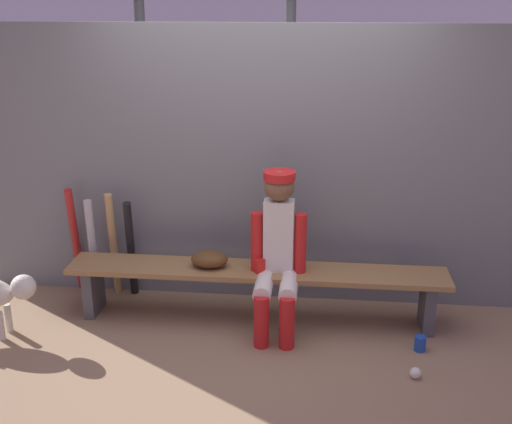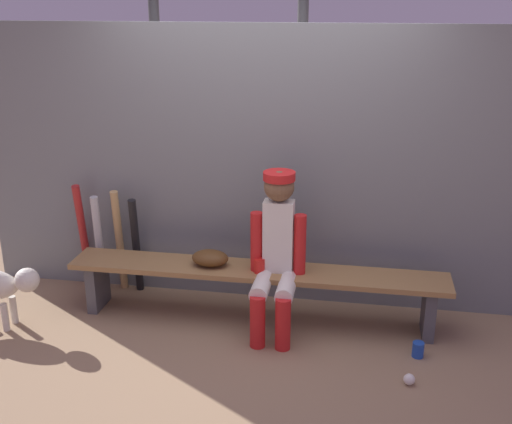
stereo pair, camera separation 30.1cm
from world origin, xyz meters
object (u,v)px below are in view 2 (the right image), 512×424
bat_aluminum_black (136,246)px  bat_wood_tan (119,241)px  cup_on_bench (259,266)px  player_seated (276,249)px  bat_aluminum_red (83,236)px  bat_aluminum_silver (99,245)px  baseball_glove (210,258)px  cup_on_ground (418,350)px  dugout_bench (256,279)px  baseball (409,379)px

bat_aluminum_black → bat_wood_tan: (-0.15, 0.03, 0.03)m
bat_aluminum_black → cup_on_bench: size_ratio=7.69×
player_seated → bat_aluminum_red: player_seated is taller
bat_aluminum_red → bat_wood_tan: bearing=-2.9°
bat_aluminum_black → bat_aluminum_silver: 0.31m
baseball_glove → cup_on_ground: bearing=-11.9°
dugout_bench → cup_on_bench: cup_on_bench is taller
dugout_bench → cup_on_ground: size_ratio=26.00×
bat_aluminum_black → player_seated: bearing=-17.8°
dugout_bench → bat_aluminum_silver: (-1.36, 0.25, 0.08)m
dugout_bench → bat_aluminum_red: size_ratio=3.07×
dugout_bench → player_seated: (0.17, -0.10, 0.30)m
bat_aluminum_red → dugout_bench: bearing=-12.2°
player_seated → bat_aluminum_black: size_ratio=1.41×
player_seated → cup_on_bench: (-0.13, 0.04, -0.16)m
baseball_glove → dugout_bench: bearing=0.0°
cup_on_ground → baseball_glove: bearing=168.1°
bat_aluminum_red → bat_aluminum_black: bearing=-5.1°
bat_aluminum_black → bat_wood_tan: 0.16m
baseball_glove → cup_on_bench: bearing=-9.4°
dugout_bench → bat_aluminum_silver: bat_aluminum_silver is taller
bat_wood_tan → cup_on_bench: 1.30m
player_seated → cup_on_ground: size_ratio=10.84×
player_seated → cup_on_bench: player_seated is taller
baseball_glove → bat_aluminum_black: size_ratio=0.33×
bat_aluminum_red → cup_on_ground: 2.83m
player_seated → cup_on_bench: 0.21m
dugout_bench → cup_on_ground: 1.27m
cup_on_bench → bat_aluminum_silver: bearing=167.2°
dugout_bench → cup_on_bench: 0.16m
baseball_glove → bat_aluminum_silver: bearing=165.9°
bat_wood_tan → baseball: bat_wood_tan is taller
player_seated → bat_aluminum_silver: player_seated is taller
cup_on_ground → cup_on_bench: bearing=167.2°
bat_aluminum_silver → bat_aluminum_red: 0.19m
bat_aluminum_silver → baseball_glove: bearing=-14.1°
dugout_bench → bat_wood_tan: 1.25m
player_seated → cup_on_ground: player_seated is taller
bat_aluminum_silver → cup_on_ground: 2.64m
bat_wood_tan → cup_on_bench: (1.24, -0.38, 0.04)m
cup_on_ground → cup_on_bench: 1.26m
dugout_bench → player_seated: player_seated is taller
player_seated → bat_aluminum_silver: (-1.52, 0.36, -0.21)m
player_seated → cup_on_ground: bearing=-12.2°
bat_wood_tan → cup_on_bench: bearing=-16.9°
player_seated → cup_on_bench: size_ratio=10.84×
baseball_glove → bat_aluminum_silver: size_ratio=0.33×
bat_aluminum_black → cup_on_bench: bat_aluminum_black is taller
bat_aluminum_red → cup_on_bench: bat_aluminum_red is taller
dugout_bench → bat_aluminum_red: 1.57m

